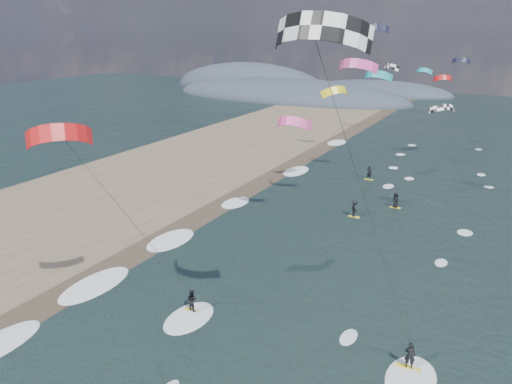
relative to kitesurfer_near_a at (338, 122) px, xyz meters
The scene contains 8 objects.
sand_strip 35.72m from the kitesurfer_near_a, 167.02° to the left, with size 26.00×240.00×0.00m, color brown.
wet_sand_strip 25.57m from the kitesurfer_near_a, 159.73° to the left, with size 3.00×240.00×0.00m, color #382D23.
coastal_hills 118.57m from the kitesurfer_near_a, 116.63° to the left, with size 80.00×41.00×15.00m.
kitesurfer_near_a is the anchor object (origin of this frame).
kitesurfer_near_b 14.22m from the kitesurfer_near_a, behind, with size 6.75×9.01×13.80m.
far_kitesurfers 32.95m from the kitesurfer_near_a, 102.06° to the left, with size 6.34×13.66×1.75m.
bg_kite_field 50.01m from the kitesurfer_near_a, 99.93° to the left, with size 14.94×67.71×11.64m.
shoreline_surf 26.46m from the kitesurfer_near_a, 147.11° to the left, with size 2.40×79.40×0.11m.
Camera 1 is at (14.61, -16.66, 18.05)m, focal length 35.00 mm.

